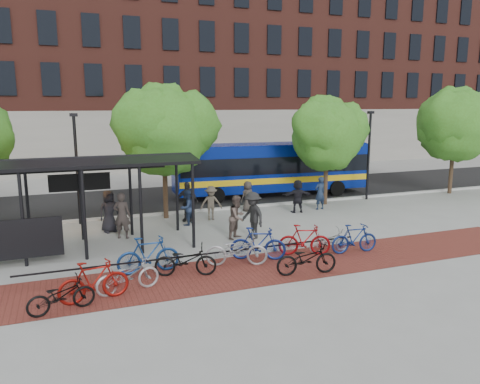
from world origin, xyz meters
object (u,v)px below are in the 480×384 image
object	(u,v)px
tree_d	(456,121)
tree_b	(165,127)
bus_shelter	(48,174)
bike_6	(237,250)
pedestrian_2	(187,208)
bike_0	(61,295)
pedestrian_0	(109,211)
pedestrian_9	(253,215)
bike_7	(258,244)
pedestrian_5	(298,196)
bike_2	(128,276)
pedestrian_3	(211,203)
pedestrian_4	(187,202)
bike_10	(329,240)
pedestrian_8	(237,217)
bus	(272,166)
bike_3	(148,255)
pedestrian_1	(122,215)
bike_8	(306,259)
bike_1	(94,281)
bike_4	(185,260)
lamp_post_right	(369,153)
lamp_post_left	(77,166)
pedestrian_7	(320,193)
tree_c	(328,131)
bike_9	(305,240)
pedestrian_6	(248,196)
bike_11	(354,239)

from	to	relation	value
tree_d	tree_b	bearing A→B (deg)	-180.00
bus_shelter	bike_6	size ratio (longest dim) A/B	4.92
tree_b	pedestrian_2	world-z (taller)	tree_b
bike_0	pedestrian_0	size ratio (longest dim) A/B	0.97
pedestrian_9	bike_7	bearing A→B (deg)	-32.90
tree_d	pedestrian_5	world-z (taller)	tree_d
bike_2	bike_6	bearing A→B (deg)	-87.99
tree_b	bike_2	distance (m)	10.09
pedestrian_3	pedestrian_4	bearing A→B (deg)	177.56
bike_10	pedestrian_8	xyz separation A→B (m)	(-2.62, 2.97, 0.46)
bus_shelter	bus	xyz separation A→B (m)	(12.34, 7.07, -1.17)
bike_3	pedestrian_1	xyz separation A→B (m)	(-0.29, 4.48, 0.35)
bike_8	pedestrian_0	distance (m)	9.47
tree_d	pedestrian_8	size ratio (longest dim) A/B	3.58
bike_8	pedestrian_2	bearing A→B (deg)	23.39
pedestrian_5	bike_8	bearing A→B (deg)	72.63
pedestrian_3	bike_1	bearing A→B (deg)	-120.30
bike_4	pedestrian_5	distance (m)	10.25
bike_7	pedestrian_2	world-z (taller)	pedestrian_2
lamp_post_right	pedestrian_9	xyz separation A→B (m)	(-9.36, -5.10, -1.76)
pedestrian_3	pedestrian_5	xyz separation A→B (m)	(4.65, -0.06, 0.02)
bike_7	tree_d	bearing A→B (deg)	-41.20
tree_b	pedestrian_8	xyz separation A→B (m)	(1.94, -4.62, -3.54)
lamp_post_left	bike_6	xyz separation A→B (m)	(4.84, -7.99, -2.18)
bike_8	pedestrian_8	bearing A→B (deg)	16.17
bike_10	pedestrian_1	size ratio (longest dim) A/B	0.88
pedestrian_7	bike_1	bearing A→B (deg)	25.60
pedestrian_7	pedestrian_8	distance (m)	6.98
bike_8	bike_0	bearing A→B (deg)	99.46
tree_b	pedestrian_9	size ratio (longest dim) A/B	3.27
bus_shelter	tree_b	size ratio (longest dim) A/B	1.64
tree_c	bike_1	distance (m)	16.29
bike_4	bike_9	distance (m)	4.69
tree_d	pedestrian_4	world-z (taller)	tree_d
bus	bike_6	distance (m)	12.75
lamp_post_right	pedestrian_6	distance (m)	7.93
bike_8	bike_11	world-z (taller)	bike_11
bike_11	pedestrian_3	world-z (taller)	pedestrian_3
bus_shelter	bike_4	distance (m)	6.38
tree_b	bike_0	bearing A→B (deg)	-117.56
lamp_post_left	pedestrian_6	xyz separation A→B (m)	(8.32, -0.36, -1.95)
bike_9	pedestrian_0	size ratio (longest dim) A/B	1.05
bike_1	pedestrian_9	xyz separation A→B (m)	(6.63, 4.23, 0.39)
lamp_post_left	bike_0	distance (m)	10.07
pedestrian_9	pedestrian_8	bearing A→B (deg)	-125.17
bike_7	pedestrian_3	bearing A→B (deg)	22.46
bike_7	bus_shelter	bearing A→B (deg)	86.49
bike_4	pedestrian_3	xyz separation A→B (m)	(3.03, 6.85, 0.30)
bike_3	bike_9	xyz separation A→B (m)	(5.74, -0.20, -0.04)
bike_9	pedestrian_6	size ratio (longest dim) A/B	1.23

